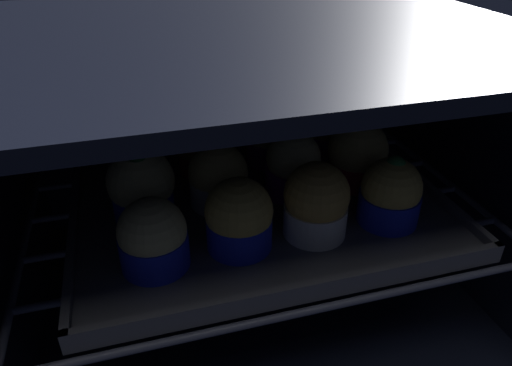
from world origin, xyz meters
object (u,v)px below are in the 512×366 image
muffin_row2_col0 (135,154)px  muffin_row2_col2 (270,138)px  muffin_row1_col0 (142,187)px  muffin_row1_col1 (218,178)px  muffin_row1_col2 (293,166)px  muffin_row2_col3 (327,130)px  muffin_row2_col1 (204,146)px  muffin_row0_col2 (316,202)px  muffin_row0_col0 (153,238)px  muffin_row0_col3 (390,194)px  baking_tray (256,201)px  muffin_row1_col3 (357,155)px  muffin_row0_col1 (239,218)px

muffin_row2_col0 → muffin_row2_col2: bearing=0.4°
muffin_row1_col0 → muffin_row1_col1: muffin_row1_col0 is taller
muffin_row1_col2 → muffin_row2_col3: bearing=46.9°
muffin_row1_col0 → muffin_row2_col2: (18.01, 9.00, -0.38)cm
muffin_row1_col1 → muffin_row2_col3: size_ratio=0.95×
muffin_row1_col1 → muffin_row2_col1: size_ratio=0.96×
muffin_row2_col0 → muffin_row2_col3: muffin_row2_col0 is taller
muffin_row0_col2 → muffin_row2_col3: bearing=63.4°
muffin_row0_col2 → muffin_row2_col1: muffin_row0_col2 is taller
muffin_row0_col0 → muffin_row1_col0: bearing=92.3°
muffin_row0_col0 → muffin_row1_col0: 9.02cm
muffin_row0_col3 → muffin_row2_col2: (-8.51, 17.46, 0.02)cm
baking_tray → muffin_row1_col2: bearing=0.7°
muffin_row1_col2 → muffin_row1_col3: (8.59, 0.08, 0.22)cm
muffin_row0_col0 → muffin_row1_col3: 27.97cm
muffin_row0_col2 → muffin_row0_col3: bearing=-0.3°
muffin_row1_col1 → muffin_row2_col1: bearing=91.0°
muffin_row0_col0 → muffin_row0_col3: 26.15cm
baking_tray → muffin_row2_col3: size_ratio=5.40×
muffin_row1_col0 → muffin_row1_col1: size_ratio=1.16×
muffin_row1_col3 → muffin_row2_col2: muffin_row1_col3 is taller
muffin_row2_col0 → muffin_row2_col3: 26.52cm
muffin_row0_col0 → muffin_row0_col1: size_ratio=0.94×
muffin_row0_col1 → muffin_row2_col0: 19.63cm
muffin_row0_col2 → baking_tray: bearing=116.2°
baking_tray → muffin_row0_col2: 10.55cm
muffin_row0_col1 → muffin_row1_col2: 12.44cm
muffin_row0_col0 → muffin_row1_col0: size_ratio=0.84×
muffin_row0_col3 → muffin_row1_col0: muffin_row1_col0 is taller
muffin_row0_col2 → muffin_row1_col0: size_ratio=0.95×
muffin_row1_col3 → muffin_row1_col1: bearing=179.7°
muffin_row1_col0 → muffin_row2_col2: muffin_row1_col0 is taller
muffin_row2_col3 → baking_tray: bearing=-145.7°
muffin_row0_col0 → muffin_row1_col2: size_ratio=0.92×
muffin_row0_col1 → muffin_row2_col3: size_ratio=0.98×
muffin_row2_col1 → baking_tray: bearing=-61.8°
muffin_row0_col1 → muffin_row2_col1: (-0.45, 17.31, 0.05)cm
muffin_row0_col2 → muffin_row1_col0: muffin_row1_col0 is taller
muffin_row0_col0 → muffin_row0_col1: muffin_row0_col1 is taller
muffin_row1_col2 → muffin_row2_col2: size_ratio=1.03×
muffin_row0_col2 → muffin_row1_col2: size_ratio=1.04×
muffin_row1_col1 → muffin_row2_col3: 19.46cm
muffin_row1_col0 → muffin_row2_col3: size_ratio=1.11×
muffin_row1_col3 → muffin_row2_col0: same height
muffin_row0_col2 → muffin_row1_col3: (9.10, 8.70, -0.02)cm
muffin_row2_col1 → muffin_row1_col3: bearing=-25.6°
baking_tray → muffin_row2_col2: muffin_row2_col2 is taller
muffin_row0_col0 → muffin_row1_col3: muffin_row1_col3 is taller
muffin_row0_col1 → muffin_row1_col2: muffin_row1_col2 is taller
baking_tray → muffin_row1_col1: (-4.56, 0.24, 3.93)cm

